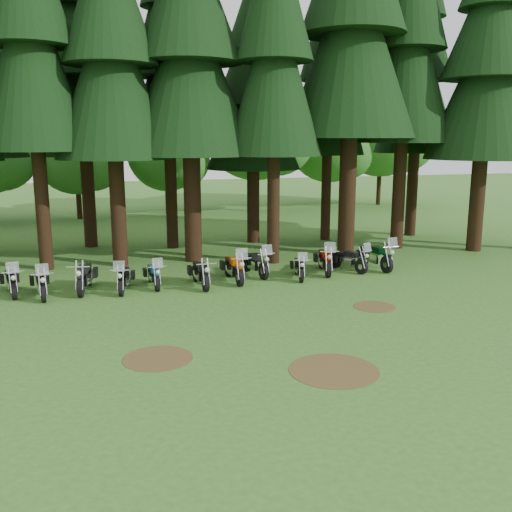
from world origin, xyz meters
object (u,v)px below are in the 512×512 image
object	(u,v)px
motorcycle_2	(85,278)
motorcycle_10	(348,260)
motorcycle_1	(41,284)
motorcycle_4	(154,275)
motorcycle_7	(255,264)
motorcycle_8	(299,268)
motorcycle_6	(234,269)
motorcycle_5	(200,274)
motorcycle_9	(325,261)
motorcycle_0	(11,282)
motorcycle_11	(375,257)
motorcycle_3	(124,279)

from	to	relation	value
motorcycle_2	motorcycle_10	size ratio (longest dim) A/B	1.15
motorcycle_1	motorcycle_4	size ratio (longest dim) A/B	1.08
motorcycle_2	motorcycle_7	bearing A→B (deg)	14.10
motorcycle_8	motorcycle_10	size ratio (longest dim) A/B	0.95
motorcycle_4	motorcycle_6	size ratio (longest dim) A/B	0.86
motorcycle_6	motorcycle_8	world-z (taller)	motorcycle_6
motorcycle_5	motorcycle_7	distance (m)	2.70
motorcycle_1	motorcycle_8	xyz separation A→B (m)	(9.72, -0.07, -0.05)
motorcycle_9	motorcycle_1	bearing A→B (deg)	-163.84
motorcycle_0	motorcycle_5	xyz separation A→B (m)	(6.73, -0.79, 0.01)
motorcycle_8	motorcycle_11	distance (m)	3.77
motorcycle_2	motorcycle_6	world-z (taller)	motorcycle_6
motorcycle_5	motorcycle_8	distance (m)	4.03
motorcycle_9	motorcycle_11	world-z (taller)	motorcycle_11
motorcycle_3	motorcycle_4	bearing A→B (deg)	26.66
motorcycle_8	motorcycle_10	xyz separation A→B (m)	(2.46, 0.61, 0.03)
motorcycle_6	motorcycle_0	bearing A→B (deg)	176.05
motorcycle_3	motorcycle_7	bearing A→B (deg)	21.73
motorcycle_1	motorcycle_11	size ratio (longest dim) A/B	0.91
motorcycle_11	motorcycle_10	bearing A→B (deg)	174.21
motorcycle_1	motorcycle_7	bearing A→B (deg)	-1.82
motorcycle_8	motorcycle_9	distance (m)	1.47
motorcycle_10	motorcycle_9	bearing A→B (deg)	160.88
motorcycle_6	motorcycle_10	size ratio (longest dim) A/B	1.15
motorcycle_0	motorcycle_2	size ratio (longest dim) A/B	0.92
motorcycle_1	motorcycle_11	xyz separation A→B (m)	(13.44, 0.57, 0.05)
motorcycle_2	motorcycle_11	world-z (taller)	motorcycle_11
motorcycle_2	motorcycle_4	bearing A→B (deg)	6.78
motorcycle_4	motorcycle_10	bearing A→B (deg)	-0.83
motorcycle_3	motorcycle_9	distance (m)	8.22
motorcycle_6	motorcycle_7	xyz separation A→B (m)	(1.07, 0.70, -0.02)
motorcycle_3	motorcycle_11	size ratio (longest dim) A/B	0.87
motorcycle_1	motorcycle_3	xyz separation A→B (m)	(2.86, -0.03, -0.02)
motorcycle_2	motorcycle_10	bearing A→B (deg)	10.47
motorcycle_1	motorcycle_6	bearing A→B (deg)	-6.47
motorcycle_3	motorcycle_8	world-z (taller)	motorcycle_3
motorcycle_11	motorcycle_6	bearing A→B (deg)	176.07
motorcycle_2	motorcycle_4	xyz separation A→B (m)	(2.50, -0.13, -0.07)
motorcycle_8	motorcycle_7	bearing A→B (deg)	161.27
motorcycle_2	motorcycle_5	distance (m)	4.24
motorcycle_2	motorcycle_10	distance (m)	10.69
motorcycle_5	motorcycle_10	bearing A→B (deg)	4.37
motorcycle_11	motorcycle_4	bearing A→B (deg)	174.66
motorcycle_9	motorcycle_2	bearing A→B (deg)	-165.79
motorcycle_5	motorcycle_3	bearing A→B (deg)	175.42
motorcycle_11	motorcycle_1	bearing A→B (deg)	175.26
motorcycle_8	motorcycle_4	bearing A→B (deg)	-169.91
motorcycle_2	motorcycle_5	xyz separation A→B (m)	(4.20, -0.56, -0.03)
motorcycle_1	motorcycle_2	distance (m)	1.54
motorcycle_10	motorcycle_4	bearing A→B (deg)	160.79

